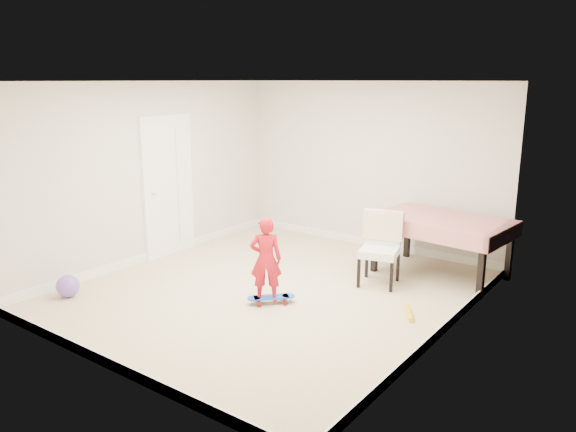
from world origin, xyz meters
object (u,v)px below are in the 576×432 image
Objects in this scene: child at (266,262)px; dining_chair at (379,249)px; skateboard at (271,300)px; dining_table at (441,247)px; balloon at (68,286)px.

dining_chair is at bearing -156.78° from child.
child reaches higher than skateboard.
dining_table reaches higher than skateboard.
dining_table is 2.99× the size of skateboard.
child is (-0.06, -0.03, 0.47)m from skateboard.
dining_table is 1.81× the size of dining_chair.
skateboard is 2.53m from balloon.
dining_table is 2.54m from child.
child is at bearing -115.39° from dining_table.
dining_chair is at bearing 42.77° from balloon.
balloon is (-3.40, -3.48, -0.27)m from dining_table.
child reaches higher than balloon.
dining_chair is 3.41× the size of balloon.
dining_chair reaches higher than skateboard.
dining_chair is 1.59m from skateboard.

